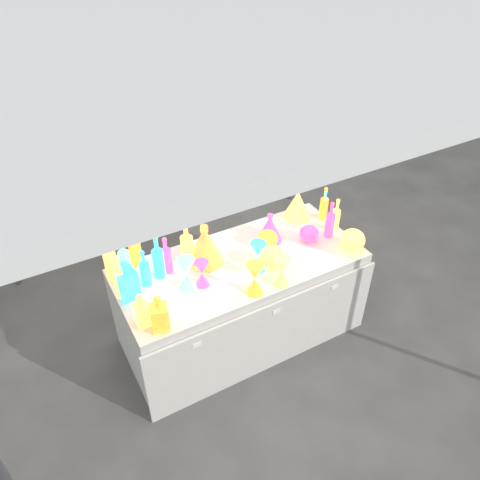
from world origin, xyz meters
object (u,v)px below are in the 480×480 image
decanter_0 (142,309)px  hourglass_0 (255,279)px  display_table (241,300)px  bottle_0 (110,259)px  globe_0 (271,258)px  cardboard_box_closed (68,202)px  lampshade_0 (205,246)px

decanter_0 → hourglass_0: (0.74, -0.09, -0.00)m
display_table → bottle_0: size_ratio=5.43×
display_table → hourglass_0: bearing=-102.4°
hourglass_0 → globe_0: 0.30m
hourglass_0 → globe_0: (0.24, 0.17, -0.04)m
cardboard_box_closed → decanter_0: size_ratio=2.18×
hourglass_0 → bottle_0: bearing=142.5°
cardboard_box_closed → hourglass_0: bearing=-57.0°
cardboard_box_closed → lampshade_0: lampshade_0 is taller
bottle_0 → globe_0: (1.02, -0.43, -0.09)m
decanter_0 → lampshade_0: 0.69m
display_table → lampshade_0: bearing=149.1°
bottle_0 → lampshade_0: (0.63, -0.16, -0.02)m
display_table → globe_0: (0.17, -0.14, 0.45)m
globe_0 → lampshade_0: bearing=145.1°
decanter_0 → globe_0: 0.99m
lampshade_0 → decanter_0: bearing=-159.8°
hourglass_0 → lampshade_0: bearing=108.5°
hourglass_0 → lampshade_0: 0.47m
display_table → lampshade_0: 0.58m
hourglass_0 → display_table: bearing=77.6°
display_table → decanter_0: decanter_0 is taller
display_table → hourglass_0: hourglass_0 is taller
cardboard_box_closed → lampshade_0: size_ratio=1.81×
globe_0 → decanter_0: bearing=-175.5°
cardboard_box_closed → globe_0: 2.76m
bottle_0 → decanter_0: bottle_0 is taller
globe_0 → cardboard_box_closed: bearing=111.5°
decanter_0 → hourglass_0: bearing=-4.6°
display_table → hourglass_0: size_ratio=7.69×
cardboard_box_closed → hourglass_0: size_ratio=2.22×
cardboard_box_closed → bottle_0: bearing=-73.5°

